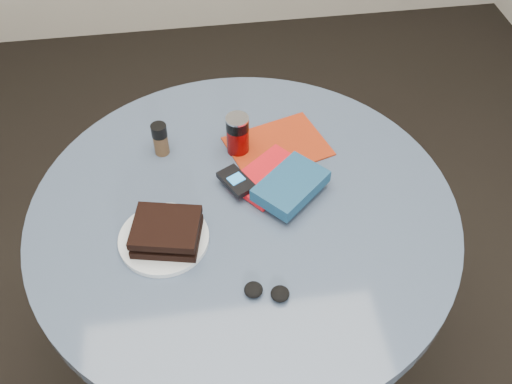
{
  "coord_description": "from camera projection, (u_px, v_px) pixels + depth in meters",
  "views": [
    {
      "loc": [
        -0.09,
        -0.85,
        1.76
      ],
      "look_at": [
        0.03,
        0.0,
        0.8
      ],
      "focal_mm": 40.0,
      "sensor_mm": 36.0,
      "label": 1
    }
  ],
  "objects": [
    {
      "name": "ground",
      "position": [
        247.0,
        355.0,
        1.88
      ],
      "size": [
        4.0,
        4.0,
        0.0
      ],
      "primitive_type": "plane",
      "color": "black",
      "rests_on": "ground"
    },
    {
      "name": "table",
      "position": [
        244.0,
        249.0,
        1.45
      ],
      "size": [
        1.0,
        1.0,
        0.75
      ],
      "color": "black",
      "rests_on": "ground"
    },
    {
      "name": "plate",
      "position": [
        164.0,
        239.0,
        1.26
      ],
      "size": [
        0.24,
        0.24,
        0.01
      ],
      "primitive_type": "cylinder",
      "rotation": [
        0.0,
        0.0,
        0.25
      ],
      "color": "silver",
      "rests_on": "table"
    },
    {
      "name": "sandwich",
      "position": [
        167.0,
        232.0,
        1.23
      ],
      "size": [
        0.16,
        0.15,
        0.05
      ],
      "color": "black",
      "rests_on": "plate"
    },
    {
      "name": "soda_can",
      "position": [
        238.0,
        134.0,
        1.41
      ],
      "size": [
        0.06,
        0.06,
        0.11
      ],
      "color": "#610504",
      "rests_on": "table"
    },
    {
      "name": "pepper_grinder",
      "position": [
        160.0,
        139.0,
        1.42
      ],
      "size": [
        0.05,
        0.05,
        0.09
      ],
      "color": "#49331F",
      "rests_on": "table"
    },
    {
      "name": "magazine",
      "position": [
        278.0,
        146.0,
        1.46
      ],
      "size": [
        0.28,
        0.24,
        0.0
      ],
      "primitive_type": "cube",
      "rotation": [
        0.0,
        0.0,
        0.29
      ],
      "color": "maroon",
      "rests_on": "table"
    },
    {
      "name": "red_book",
      "position": [
        270.0,
        176.0,
        1.38
      ],
      "size": [
        0.22,
        0.21,
        0.01
      ],
      "primitive_type": "cube",
      "rotation": [
        0.0,
        0.0,
        0.68
      ],
      "color": "red",
      "rests_on": "magazine"
    },
    {
      "name": "novel",
      "position": [
        291.0,
        186.0,
        1.32
      ],
      "size": [
        0.2,
        0.19,
        0.03
      ],
      "primitive_type": "cube",
      "rotation": [
        0.0,
        0.0,
        0.73
      ],
      "color": "navy",
      "rests_on": "red_book"
    },
    {
      "name": "mp3_player",
      "position": [
        236.0,
        181.0,
        1.35
      ],
      "size": [
        0.09,
        0.11,
        0.02
      ],
      "color": "black",
      "rests_on": "red_book"
    },
    {
      "name": "headphones",
      "position": [
        267.0,
        292.0,
        1.16
      ],
      "size": [
        0.1,
        0.07,
        0.02
      ],
      "color": "black",
      "rests_on": "table"
    }
  ]
}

